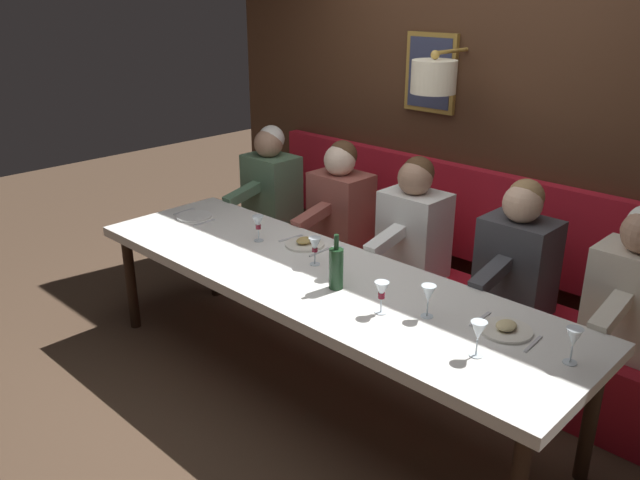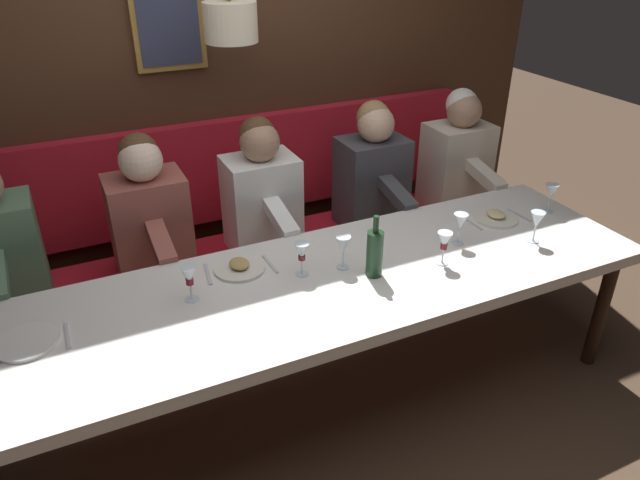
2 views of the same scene
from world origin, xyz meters
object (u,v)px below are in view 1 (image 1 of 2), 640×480
diner_farthest (271,180)px  wine_glass_0 (478,332)px  wine_glass_6 (574,339)px  dining_table (317,283)px  wine_bottle (336,268)px  diner_middle (414,222)px  wine_glass_5 (315,246)px  diner_near (518,252)px  wine_glass_1 (337,256)px  diner_far (340,201)px  wine_glass_4 (258,223)px  wine_glass_3 (382,291)px  diner_nearest (634,286)px  wine_glass_2 (428,295)px

diner_farthest → wine_glass_0: 2.65m
diner_farthest → wine_glass_6: diner_farthest is taller
dining_table → wine_bottle: 0.27m
diner_middle → wine_glass_5: 0.81m
diner_near → wine_glass_1: (-0.82, 0.63, 0.04)m
diner_far → wine_glass_4: diner_far is taller
diner_far → wine_bottle: 1.25m
diner_far → wine_glass_0: size_ratio=4.82×
diner_farthest → wine_glass_3: bearing=-117.5°
dining_table → diner_near: 1.15m
wine_glass_3 → wine_glass_6: same height
diner_near → wine_glass_5: diner_near is taller
diner_nearest → wine_glass_1: (-0.82, 1.27, 0.04)m
diner_nearest → diner_middle: bearing=90.0°
diner_nearest → diner_farthest: bearing=90.0°
wine_glass_0 → diner_farthest: bearing=67.5°
wine_glass_2 → wine_glass_6: bearing=-83.2°
wine_glass_2 → wine_glass_6: 0.68m
wine_glass_1 → wine_glass_0: bearing=-100.9°
wine_glass_4 → diner_middle: bearing=-38.4°
diner_nearest → wine_glass_1: 1.51m
wine_glass_3 → wine_glass_4: 1.17m
wine_bottle → diner_far: bearing=41.3°
wine_glass_4 → wine_glass_0: bearing=-97.9°
dining_table → wine_glass_5: 0.22m
wine_glass_1 → wine_glass_6: size_ratio=1.00×
diner_nearest → wine_glass_6: bearing=-177.8°
diner_nearest → diner_near: 0.64m
wine_glass_2 → wine_glass_5: size_ratio=1.00×
wine_bottle → diner_farthest: bearing=58.9°
wine_glass_4 → wine_glass_5: same height
diner_nearest → wine_glass_2: 1.08m
dining_table → wine_glass_5: bearing=50.5°
diner_nearest → diner_farthest: 2.73m
wine_glass_3 → wine_glass_2: bearing=-56.2°
wine_glass_0 → wine_glass_4: same height
wine_glass_3 → wine_glass_5: (0.19, 0.64, 0.00)m
diner_near → diner_nearest: bearing=-90.0°
diner_nearest → wine_glass_6: (-0.79, -0.03, 0.04)m
diner_middle → wine_glass_5: diner_middle is taller
wine_glass_4 → wine_glass_6: same height
dining_table → diner_near: (0.88, -0.72, 0.13)m
diner_far → wine_bottle: diner_far is taller
wine_glass_2 → wine_glass_1: bearing=85.9°
wine_glass_5 → diner_near: bearing=-46.1°
dining_table → wine_glass_4: size_ratio=18.74×
diner_far → diner_farthest: same height
diner_farthest → wine_glass_5: bearing=-122.3°
wine_glass_4 → wine_bottle: wine_bottle is taller
diner_farthest → wine_bottle: (-0.94, -1.56, 0.04)m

